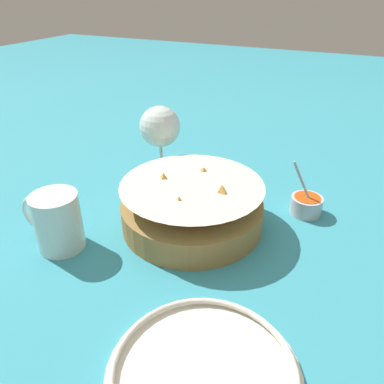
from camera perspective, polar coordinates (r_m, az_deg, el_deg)
ground_plane at (r=0.70m, az=-2.72°, el=-4.90°), size 4.00×4.00×0.00m
food_basket at (r=0.67m, az=0.03°, el=-2.24°), size 0.25×0.25×0.10m
sauce_cup at (r=0.75m, az=17.02°, el=-1.78°), size 0.07×0.06×0.10m
wine_glass at (r=0.81m, az=-4.90°, el=9.61°), size 0.09×0.09×0.17m
beer_mug at (r=0.66m, az=-19.81°, el=-4.49°), size 0.12×0.08×0.10m
side_plate at (r=0.47m, az=1.79°, el=-25.67°), size 0.23×0.23×0.01m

